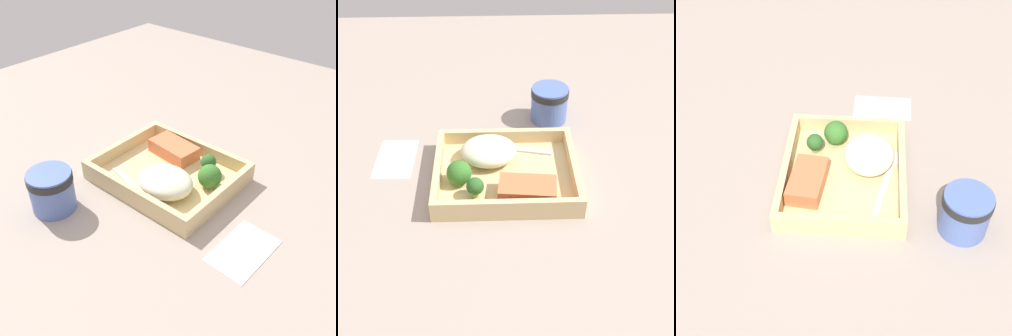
# 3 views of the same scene
# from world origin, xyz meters

# --- Properties ---
(ground_plane) EXTENTS (1.60, 1.60, 0.02)m
(ground_plane) POSITION_xyz_m (0.00, 0.00, -0.01)
(ground_plane) COLOR gray
(takeout_tray) EXTENTS (0.27, 0.22, 0.01)m
(takeout_tray) POSITION_xyz_m (0.00, 0.00, 0.01)
(takeout_tray) COLOR #D1B680
(takeout_tray) RESTS_ON ground_plane
(tray_rim) EXTENTS (0.27, 0.22, 0.03)m
(tray_rim) POSITION_xyz_m (0.00, 0.00, 0.03)
(tray_rim) COLOR #D1B680
(tray_rim) RESTS_ON takeout_tray
(salmon_fillet) EXTENTS (0.11, 0.07, 0.03)m
(salmon_fillet) POSITION_xyz_m (-0.04, 0.06, 0.03)
(salmon_fillet) COLOR #DA6E42
(salmon_fillet) RESTS_ON takeout_tray
(mashed_potatoes) EXTENTS (0.11, 0.09, 0.04)m
(mashed_potatoes) POSITION_xyz_m (0.03, -0.04, 0.03)
(mashed_potatoes) COLOR beige
(mashed_potatoes) RESTS_ON takeout_tray
(broccoli_floret_1) EXTENTS (0.05, 0.05, 0.05)m
(broccoli_floret_1) POSITION_xyz_m (0.09, 0.02, 0.04)
(broccoli_floret_1) COLOR #82AC62
(broccoli_floret_1) RESTS_ON takeout_tray
(broccoli_floret_2) EXTENTS (0.03, 0.03, 0.04)m
(broccoli_floret_2) POSITION_xyz_m (0.06, 0.06, 0.03)
(broccoli_floret_2) COLOR #7D9750
(broccoli_floret_2) RESTS_ON takeout_tray
(fork) EXTENTS (0.16, 0.05, 0.00)m
(fork) POSITION_xyz_m (-0.00, -0.08, 0.01)
(fork) COLOR silver
(fork) RESTS_ON takeout_tray
(paper_cup) EXTENTS (0.08, 0.08, 0.08)m
(paper_cup) POSITION_xyz_m (-0.10, -0.20, 0.04)
(paper_cup) COLOR #526CB2
(paper_cup) RESTS_ON ground_plane
(receipt_slip) EXTENTS (0.08, 0.12, 0.00)m
(receipt_slip) POSITION_xyz_m (0.22, -0.07, 0.00)
(receipt_slip) COLOR white
(receipt_slip) RESTS_ON ground_plane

